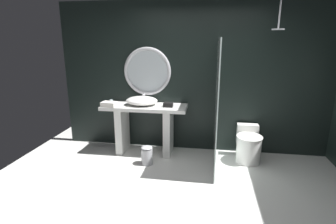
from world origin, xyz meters
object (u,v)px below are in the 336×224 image
at_px(vessel_sink, 142,101).
at_px(round_wall_mirror, 147,71).
at_px(tissue_box, 168,105).
at_px(waste_bin, 147,155).
at_px(tumbler_cup, 111,102).
at_px(folded_hand_towel, 109,104).
at_px(toilet, 248,146).
at_px(rain_shower_head, 278,26).

height_order(vessel_sink, round_wall_mirror, round_wall_mirror).
bearing_deg(tissue_box, waste_bin, -122.39).
height_order(tumbler_cup, folded_hand_towel, tumbler_cup).
bearing_deg(waste_bin, tumbler_cup, 149.40).
bearing_deg(vessel_sink, waste_bin, -68.66).
distance_m(toilet, folded_hand_towel, 2.42).
bearing_deg(folded_hand_towel, tumbler_cup, 93.78).
bearing_deg(toilet, vessel_sink, 177.07).
bearing_deg(waste_bin, tissue_box, 57.61).
xyz_separation_m(vessel_sink, round_wall_mirror, (0.05, 0.23, 0.48)).
xyz_separation_m(vessel_sink, folded_hand_towel, (-0.51, -0.19, -0.04)).
relative_size(vessel_sink, round_wall_mirror, 0.65).
xyz_separation_m(tumbler_cup, tissue_box, (1.00, 0.01, -0.01)).
relative_size(tumbler_cup, round_wall_mirror, 0.11).
relative_size(tumbler_cup, rain_shower_head, 0.22).
distance_m(vessel_sink, waste_bin, 0.95).
bearing_deg(tumbler_cup, vessel_sink, 8.21).
height_order(toilet, waste_bin, toilet).
xyz_separation_m(waste_bin, folded_hand_towel, (-0.71, 0.31, 0.74)).
xyz_separation_m(round_wall_mirror, folded_hand_towel, (-0.57, -0.43, -0.51)).
distance_m(round_wall_mirror, toilet, 2.14).
relative_size(tissue_box, round_wall_mirror, 0.19).
bearing_deg(round_wall_mirror, vessel_sink, -102.96).
bearing_deg(round_wall_mirror, waste_bin, -79.05).
relative_size(waste_bin, folded_hand_towel, 1.23).
height_order(vessel_sink, folded_hand_towel, vessel_sink).
bearing_deg(folded_hand_towel, waste_bin, -23.35).
bearing_deg(rain_shower_head, toilet, -171.15).
height_order(round_wall_mirror, folded_hand_towel, round_wall_mirror).
height_order(round_wall_mirror, rain_shower_head, rain_shower_head).
distance_m(vessel_sink, rain_shower_head, 2.43).
bearing_deg(toilet, rain_shower_head, 8.85).
distance_m(tumbler_cup, round_wall_mirror, 0.83).
bearing_deg(tumbler_cup, waste_bin, -30.60).
xyz_separation_m(tumbler_cup, toilet, (2.34, -0.02, -0.65)).
relative_size(toilet, waste_bin, 1.86).
bearing_deg(waste_bin, rain_shower_head, 13.26).
bearing_deg(tissue_box, round_wall_mirror, 145.13).
bearing_deg(vessel_sink, toilet, -2.93).
xyz_separation_m(tissue_box, toilet, (1.35, -0.03, -0.64)).
relative_size(tumbler_cup, folded_hand_towel, 0.36).
relative_size(vessel_sink, toilet, 0.95).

